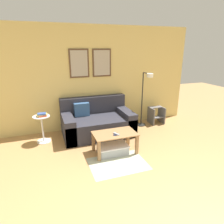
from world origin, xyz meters
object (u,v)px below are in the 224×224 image
(coffee_table, at_px, (115,137))
(side_table, at_px, (42,126))
(floor_lamp, at_px, (145,96))
(book_stack, at_px, (42,115))
(step_stool, at_px, (156,115))
(storage_bin, at_px, (113,149))
(cell_phone, at_px, (115,134))
(remote_control, at_px, (116,134))
(couch, at_px, (97,122))

(coffee_table, relative_size, side_table, 1.39)
(floor_lamp, distance_m, book_stack, 2.52)
(coffee_table, height_order, side_table, side_table)
(coffee_table, bearing_deg, step_stool, 34.73)
(book_stack, distance_m, step_stool, 3.01)
(storage_bin, bearing_deg, book_stack, 141.65)
(cell_phone, bearing_deg, remote_control, 24.46)
(coffee_table, xyz_separation_m, floor_lamp, (1.19, 1.00, 0.52))
(side_table, bearing_deg, remote_control, -37.67)
(coffee_table, xyz_separation_m, step_stool, (1.66, 1.15, -0.09))
(floor_lamp, height_order, cell_phone, floor_lamp)
(cell_phone, height_order, step_stool, step_stool)
(remote_control, bearing_deg, cell_phone, 150.63)
(couch, height_order, floor_lamp, floor_lamp)
(side_table, xyz_separation_m, cell_phone, (1.34, -1.04, 0.06))
(remote_control, bearing_deg, floor_lamp, 17.64)
(coffee_table, height_order, storage_bin, coffee_table)
(storage_bin, relative_size, book_stack, 2.53)
(step_stool, bearing_deg, couch, -175.36)
(cell_phone, bearing_deg, couch, 123.79)
(storage_bin, xyz_separation_m, book_stack, (-1.26, 1.00, 0.55))
(cell_phone, bearing_deg, side_table, 171.52)
(coffee_table, height_order, step_stool, step_stool)
(side_table, relative_size, remote_control, 4.06)
(remote_control, xyz_separation_m, step_stool, (1.65, 1.21, -0.19))
(floor_lamp, bearing_deg, step_stool, 18.24)
(coffee_table, bearing_deg, cell_phone, -99.06)
(floor_lamp, relative_size, book_stack, 6.11)
(couch, height_order, coffee_table, couch)
(storage_bin, xyz_separation_m, remote_control, (0.07, -0.02, 0.34))
(side_table, distance_m, remote_control, 1.71)
(couch, distance_m, remote_control, 1.08)
(side_table, distance_m, step_stool, 3.01)
(side_table, relative_size, book_stack, 2.58)
(couch, relative_size, side_table, 2.71)
(floor_lamp, xyz_separation_m, book_stack, (-2.51, -0.04, -0.20))
(couch, xyz_separation_m, side_table, (-1.26, -0.03, 0.07))
(cell_phone, bearing_deg, storage_bin, -171.07)
(floor_lamp, distance_m, step_stool, 0.78)
(book_stack, height_order, cell_phone, book_stack)
(book_stack, bearing_deg, cell_phone, -37.80)
(storage_bin, xyz_separation_m, cell_phone, (0.05, -0.02, 0.33))
(side_table, relative_size, step_stool, 1.34)
(side_table, xyz_separation_m, book_stack, (0.02, -0.03, 0.28))
(remote_control, bearing_deg, couch, 71.01)
(couch, height_order, remote_control, couch)
(storage_bin, xyz_separation_m, side_table, (-1.29, 1.03, 0.27))
(storage_bin, relative_size, floor_lamp, 0.41)
(remote_control, bearing_deg, side_table, 118.06)
(floor_lamp, height_order, step_stool, floor_lamp)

